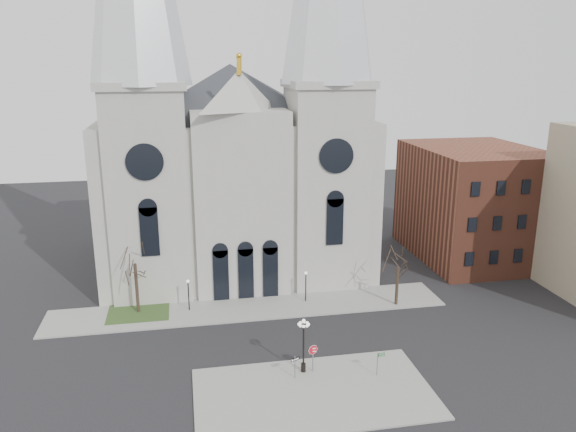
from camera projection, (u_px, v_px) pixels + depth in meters
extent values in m
plane|color=black|center=(265.00, 364.00, 46.69)|extent=(160.00, 160.00, 0.00)
cube|color=gray|center=(314.00, 393.00, 42.48)|extent=(18.00, 10.00, 0.14)
cube|color=gray|center=(249.00, 308.00, 57.08)|extent=(40.00, 6.00, 0.14)
cube|color=#27431C|center=(139.00, 312.00, 56.06)|extent=(6.00, 5.00, 0.18)
cube|color=#A5A39A|center=(233.00, 190.00, 68.89)|extent=(30.00, 24.00, 18.00)
pyramid|color=#2D3035|center=(230.00, 64.00, 64.86)|extent=(33.00, 26.40, 6.00)
cube|color=#A5A39A|center=(149.00, 193.00, 58.60)|extent=(8.00, 8.00, 22.00)
cylinder|color=black|center=(145.00, 162.00, 53.70)|extent=(3.60, 0.30, 3.60)
cube|color=#A5A39A|center=(326.00, 186.00, 62.01)|extent=(8.00, 8.00, 22.00)
cylinder|color=black|center=(336.00, 156.00, 57.10)|extent=(3.60, 0.30, 3.60)
cube|color=#A5A39A|center=(242.00, 204.00, 59.22)|extent=(10.00, 5.00, 19.50)
pyramid|color=#A5A39A|center=(239.00, 90.00, 56.07)|extent=(11.00, 5.00, 4.00)
cube|color=brown|center=(473.00, 203.00, 71.01)|extent=(14.00, 18.00, 14.00)
cylinder|color=black|center=(137.00, 289.00, 55.38)|extent=(0.32, 0.32, 5.25)
cylinder|color=black|center=(397.00, 286.00, 57.33)|extent=(0.32, 0.32, 4.20)
cylinder|color=black|center=(189.00, 296.00, 56.06)|extent=(0.12, 0.12, 3.00)
sphere|color=white|center=(188.00, 281.00, 55.63)|extent=(0.32, 0.32, 0.32)
cylinder|color=black|center=(306.00, 287.00, 58.21)|extent=(0.12, 0.12, 3.00)
sphere|color=white|center=(306.00, 273.00, 57.78)|extent=(0.32, 0.32, 0.32)
cylinder|color=slate|center=(313.00, 358.00, 45.07)|extent=(0.09, 0.09, 2.27)
cylinder|color=red|center=(313.00, 350.00, 44.86)|extent=(0.79, 0.12, 0.79)
cylinder|color=white|center=(313.00, 350.00, 44.86)|extent=(0.85, 0.11, 0.85)
cube|color=white|center=(313.00, 348.00, 44.83)|extent=(0.43, 0.06, 0.10)
cube|color=white|center=(313.00, 351.00, 44.90)|extent=(0.49, 0.07, 0.10)
cylinder|color=black|center=(303.00, 349.00, 44.78)|extent=(0.14, 0.14, 4.09)
cylinder|color=black|center=(303.00, 367.00, 45.23)|extent=(0.39, 0.39, 0.71)
sphere|color=white|center=(304.00, 321.00, 44.13)|extent=(0.28, 0.28, 0.28)
cylinder|color=slate|center=(295.00, 367.00, 44.16)|extent=(0.08, 0.08, 1.87)
cube|color=black|center=(295.00, 359.00, 43.97)|extent=(0.77, 0.37, 0.27)
cylinder|color=slate|center=(377.00, 364.00, 44.54)|extent=(0.08, 0.08, 1.98)
cube|color=#0B5016|center=(381.00, 354.00, 44.41)|extent=(0.56, 0.10, 0.13)
cube|color=#0B5016|center=(381.00, 356.00, 44.45)|extent=(0.56, 0.10, 0.13)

